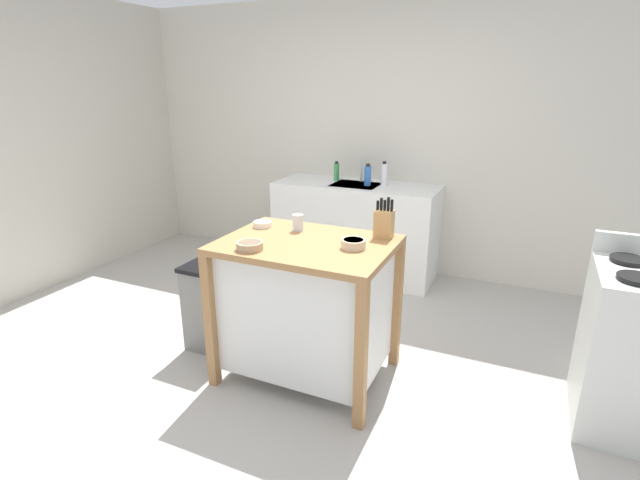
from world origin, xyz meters
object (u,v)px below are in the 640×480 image
object	(u,v)px
knife_block	(384,223)
bowl_ceramic_wide	(250,245)
bowl_ceramic_small	(353,244)
bottle_spray_cleaner	(384,174)
kitchen_island	(307,303)
bowl_stoneware_deep	(263,224)
bottle_dish_soap	(337,172)
sink_faucet	(362,170)
trash_bin	(212,307)
drinking_cup	(298,223)
bottle_hand_soap	(368,175)

from	to	relation	value
knife_block	bowl_ceramic_wide	distance (m)	0.83
bowl_ceramic_small	bottle_spray_cleaner	world-z (taller)	bottle_spray_cleaner
kitchen_island	bowl_stoneware_deep	size ratio (longest dim) A/B	8.61
kitchen_island	bottle_spray_cleaner	world-z (taller)	bottle_spray_cleaner
bowl_ceramic_small	bottle_dish_soap	xyz separation A→B (m)	(-0.87, 1.85, 0.05)
knife_block	bowl_stoneware_deep	bearing A→B (deg)	-171.24
bowl_stoneware_deep	bottle_spray_cleaner	bearing A→B (deg)	78.87
kitchen_island	sink_faucet	size ratio (longest dim) A/B	4.70
bowl_stoneware_deep	trash_bin	xyz separation A→B (m)	(-0.36, -0.14, -0.62)
bowl_ceramic_wide	drinking_cup	size ratio (longest dim) A/B	1.45
sink_faucet	bottle_dish_soap	distance (m)	0.25
drinking_cup	bottle_spray_cleaner	size ratio (longest dim) A/B	0.46
knife_block	sink_faucet	bearing A→B (deg)	113.99
bowl_stoneware_deep	sink_faucet	xyz separation A→B (m)	(0.07, 1.76, 0.08)
bowl_ceramic_small	bottle_spray_cleaner	xyz separation A→B (m)	(-0.37, 1.80, 0.07)
bowl_stoneware_deep	bottle_dish_soap	xyz separation A→B (m)	(-0.17, 1.70, 0.06)
bowl_ceramic_wide	bowl_ceramic_small	bearing A→B (deg)	26.55
drinking_cup	kitchen_island	bearing A→B (deg)	-50.84
bowl_ceramic_small	bowl_stoneware_deep	distance (m)	0.71
bowl_stoneware_deep	sink_faucet	size ratio (longest dim) A/B	0.55
drinking_cup	bottle_hand_soap	world-z (taller)	bottle_hand_soap
bowl_ceramic_wide	drinking_cup	world-z (taller)	drinking_cup
kitchen_island	bottle_spray_cleaner	xyz separation A→B (m)	(-0.07, 1.81, 0.50)
kitchen_island	bottle_hand_soap	bearing A→B (deg)	97.01
knife_block	bottle_dish_soap	xyz separation A→B (m)	(-0.97, 1.58, -0.02)
knife_block	drinking_cup	distance (m)	0.55
bowl_ceramic_small	drinking_cup	distance (m)	0.48
bowl_ceramic_wide	bottle_hand_soap	distance (m)	2.02
kitchen_island	drinking_cup	world-z (taller)	drinking_cup
bottle_hand_soap	bottle_dish_soap	bearing A→B (deg)	164.47
knife_block	bowl_ceramic_small	world-z (taller)	knife_block
bottle_dish_soap	kitchen_island	bearing A→B (deg)	-72.89
bowl_ceramic_wide	bottle_hand_soap	xyz separation A→B (m)	(0.02, 2.02, 0.06)
knife_block	bottle_spray_cleaner	xyz separation A→B (m)	(-0.47, 1.53, 0.00)
knife_block	drinking_cup	xyz separation A→B (m)	(-0.54, -0.10, -0.04)
sink_faucet	bowl_stoneware_deep	bearing A→B (deg)	-92.16
kitchen_island	drinking_cup	xyz separation A→B (m)	(-0.15, 0.18, 0.46)
knife_block	sink_faucet	xyz separation A→B (m)	(-0.73, 1.64, 0.01)
drinking_cup	trash_bin	xyz separation A→B (m)	(-0.61, -0.17, -0.65)
bowl_stoneware_deep	bottle_dish_soap	bearing A→B (deg)	95.83
bowl_ceramic_wide	trash_bin	distance (m)	0.86
kitchen_island	bowl_ceramic_wide	distance (m)	0.55
bowl_stoneware_deep	bottle_hand_soap	size ratio (longest dim) A/B	0.59
trash_bin	bottle_dish_soap	bearing A→B (deg)	84.29
knife_block	bowl_stoneware_deep	size ratio (longest dim) A/B	2.12
knife_block	sink_faucet	world-z (taller)	knife_block
bowl_stoneware_deep	bowl_ceramic_small	bearing A→B (deg)	-12.04
bottle_hand_soap	sink_faucet	bearing A→B (deg)	126.58
kitchen_island	bottle_dish_soap	world-z (taller)	bottle_dish_soap
knife_block	trash_bin	world-z (taller)	knife_block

